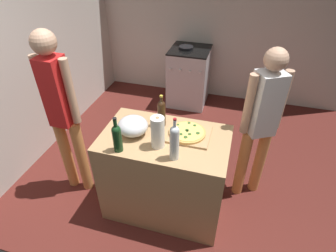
{
  "coord_description": "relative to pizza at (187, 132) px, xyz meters",
  "views": [
    {
      "loc": [
        0.5,
        -1.18,
        2.38
      ],
      "look_at": [
        -0.04,
        0.7,
        0.96
      ],
      "focal_mm": 29.17,
      "sensor_mm": 36.0,
      "label": 1
    }
  ],
  "objects": [
    {
      "name": "ground_plane",
      "position": [
        -0.14,
        0.87,
        -0.95
      ],
      "size": [
        4.2,
        3.71,
        0.02
      ],
      "primitive_type": "cube",
      "color": "#511E19"
    },
    {
      "name": "kitchen_wall_rear",
      "position": [
        -0.14,
        2.47,
        0.36
      ],
      "size": [
        4.2,
        0.1,
        2.6
      ],
      "primitive_type": "cube",
      "color": "beige",
      "rests_on": "ground_plane"
    },
    {
      "name": "kitchen_wall_left",
      "position": [
        -1.99,
        0.87,
        0.36
      ],
      "size": [
        0.1,
        3.71,
        2.6
      ],
      "primitive_type": "cube",
      "color": "beige",
      "rests_on": "ground_plane"
    },
    {
      "name": "counter",
      "position": [
        -0.18,
        -0.08,
        -0.48
      ],
      "size": [
        1.13,
        0.68,
        0.91
      ],
      "primitive_type": "cube",
      "color": "tan",
      "rests_on": "ground_plane"
    },
    {
      "name": "cutting_board",
      "position": [
        0.0,
        -0.0,
        -0.02
      ],
      "size": [
        0.4,
        0.32,
        0.02
      ],
      "primitive_type": "cube",
      "color": "tan",
      "rests_on": "counter"
    },
    {
      "name": "pizza",
      "position": [
        0.0,
        0.0,
        0.0
      ],
      "size": [
        0.32,
        0.32,
        0.03
      ],
      "color": "tan",
      "rests_on": "cutting_board"
    },
    {
      "name": "mixing_bowl",
      "position": [
        -0.46,
        -0.11,
        0.05
      ],
      "size": [
        0.27,
        0.27,
        0.16
      ],
      "color": "#B2B2B7",
      "rests_on": "counter"
    },
    {
      "name": "paper_towel_roll",
      "position": [
        -0.2,
        -0.21,
        0.11
      ],
      "size": [
        0.11,
        0.11,
        0.28
      ],
      "color": "white",
      "rests_on": "counter"
    },
    {
      "name": "wine_bottle_clear",
      "position": [
        -0.26,
        0.09,
        0.11
      ],
      "size": [
        0.07,
        0.07,
        0.31
      ],
      "color": "#331E0F",
      "rests_on": "counter"
    },
    {
      "name": "wine_bottle_green",
      "position": [
        -0.03,
        -0.32,
        0.14
      ],
      "size": [
        0.07,
        0.07,
        0.38
      ],
      "color": "silver",
      "rests_on": "counter"
    },
    {
      "name": "wine_bottle_dark",
      "position": [
        -0.49,
        -0.35,
        0.11
      ],
      "size": [
        0.08,
        0.08,
        0.32
      ],
      "color": "#143819",
      "rests_on": "counter"
    },
    {
      "name": "stove",
      "position": [
        -0.42,
        2.07,
        -0.48
      ],
      "size": [
        0.6,
        0.64,
        0.95
      ],
      "color": "#B7B7BC",
      "rests_on": "ground_plane"
    },
    {
      "name": "person_in_stripes",
      "position": [
        -1.18,
        -0.08,
        0.08
      ],
      "size": [
        0.36,
        0.21,
        1.75
      ],
      "color": "#D88C4C",
      "rests_on": "ground_plane"
    },
    {
      "name": "person_in_red",
      "position": [
        0.62,
        0.36,
        0.01
      ],
      "size": [
        0.36,
        0.29,
        1.63
      ],
      "color": "#D88C4C",
      "rests_on": "ground_plane"
    }
  ]
}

